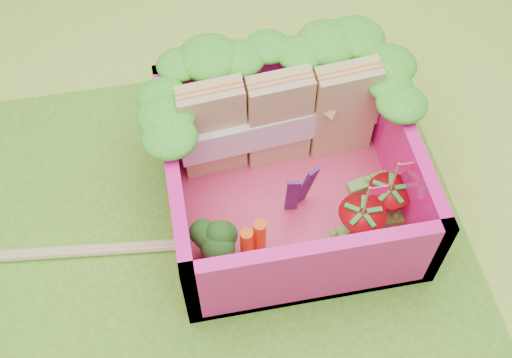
{
  "coord_description": "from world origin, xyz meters",
  "views": [
    {
      "loc": [
        -0.17,
        -1.67,
        3.15
      ],
      "look_at": [
        0.18,
        0.24,
        0.28
      ],
      "focal_mm": 45.0,
      "sensor_mm": 36.0,
      "label": 1
    }
  ],
  "objects_px": {
    "bento_box": "(289,171)",
    "broccoli": "(212,239)",
    "strawberry_right": "(387,201)",
    "chopsticks": "(25,254)",
    "strawberry_left": "(360,225)",
    "sandwich_stack": "(280,120)"
  },
  "relations": [
    {
      "from": "sandwich_stack",
      "to": "strawberry_right",
      "type": "xyz_separation_m",
      "value": [
        0.49,
        -0.52,
        -0.18
      ]
    },
    {
      "from": "broccoli",
      "to": "strawberry_right",
      "type": "xyz_separation_m",
      "value": [
        0.97,
        0.08,
        -0.05
      ]
    },
    {
      "from": "bento_box",
      "to": "sandwich_stack",
      "type": "bearing_deg",
      "value": 88.99
    },
    {
      "from": "strawberry_left",
      "to": "strawberry_right",
      "type": "bearing_deg",
      "value": 32.66
    },
    {
      "from": "sandwich_stack",
      "to": "strawberry_right",
      "type": "distance_m",
      "value": 0.74
    },
    {
      "from": "bento_box",
      "to": "strawberry_left",
      "type": "xyz_separation_m",
      "value": [
        0.31,
        -0.34,
        -0.09
      ]
    },
    {
      "from": "sandwich_stack",
      "to": "chopsticks",
      "type": "relative_size",
      "value": 0.53
    },
    {
      "from": "strawberry_right",
      "to": "chopsticks",
      "type": "relative_size",
      "value": 0.22
    },
    {
      "from": "bento_box",
      "to": "chopsticks",
      "type": "distance_m",
      "value": 1.5
    },
    {
      "from": "sandwich_stack",
      "to": "broccoli",
      "type": "xyz_separation_m",
      "value": [
        -0.48,
        -0.6,
        -0.13
      ]
    },
    {
      "from": "strawberry_left",
      "to": "chopsticks",
      "type": "relative_size",
      "value": 0.23
    },
    {
      "from": "broccoli",
      "to": "strawberry_left",
      "type": "bearing_deg",
      "value": -2.7
    },
    {
      "from": "strawberry_left",
      "to": "broccoli",
      "type": "bearing_deg",
      "value": 177.3
    },
    {
      "from": "strawberry_right",
      "to": "broccoli",
      "type": "bearing_deg",
      "value": -175.03
    },
    {
      "from": "strawberry_right",
      "to": "chopsticks",
      "type": "distance_m",
      "value": 1.98
    },
    {
      "from": "bento_box",
      "to": "strawberry_left",
      "type": "bearing_deg",
      "value": -48.0
    },
    {
      "from": "broccoli",
      "to": "sandwich_stack",
      "type": "bearing_deg",
      "value": 51.46
    },
    {
      "from": "sandwich_stack",
      "to": "strawberry_right",
      "type": "height_order",
      "value": "sandwich_stack"
    },
    {
      "from": "sandwich_stack",
      "to": "strawberry_left",
      "type": "distance_m",
      "value": 0.73
    },
    {
      "from": "chopsticks",
      "to": "strawberry_right",
      "type": "bearing_deg",
      "value": -3.41
    },
    {
      "from": "bento_box",
      "to": "broccoli",
      "type": "relative_size",
      "value": 3.95
    },
    {
      "from": "bento_box",
      "to": "broccoli",
      "type": "distance_m",
      "value": 0.57
    }
  ]
}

